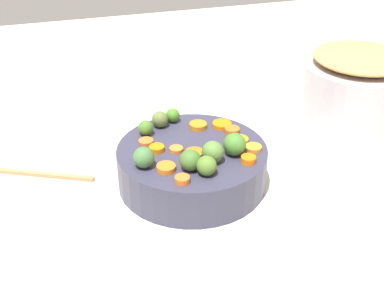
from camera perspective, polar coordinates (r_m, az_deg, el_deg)
tabletop at (r=1.00m, az=1.36°, el=-4.94°), size 2.40×2.40×0.02m
serving_bowl_carrots at (r=0.98m, az=0.00°, el=-2.49°), size 0.29×0.29×0.08m
metal_pot at (r=1.24m, az=18.04°, el=5.38°), size 0.25×0.25×0.15m
stuffing_mound at (r=1.21m, az=18.74°, el=9.31°), size 0.22×0.22×0.03m
carrot_slice_0 at (r=0.86m, az=-1.12°, el=-4.07°), size 0.04×0.04×0.01m
carrot_slice_1 at (r=0.92m, az=6.44°, el=-1.75°), size 0.04×0.04×0.01m
carrot_slice_2 at (r=0.98m, az=-5.25°, el=0.28°), size 0.03×0.03×0.01m
carrot_slice_3 at (r=0.93m, az=0.31°, el=-1.06°), size 0.05×0.05×0.01m
carrot_slice_4 at (r=1.03m, az=3.42°, el=2.22°), size 0.05×0.05×0.01m
carrot_slice_5 at (r=0.98m, az=5.39°, el=0.44°), size 0.05×0.05×0.01m
carrot_slice_6 at (r=0.89m, az=-2.97°, el=-2.72°), size 0.04×0.04×0.01m
carrot_slice_7 at (r=1.01m, az=4.58°, el=1.54°), size 0.04×0.04×0.01m
carrot_slice_8 at (r=0.96m, az=7.00°, el=-0.43°), size 0.04×0.04×0.01m
carrot_slice_9 at (r=0.95m, az=-1.81°, el=-0.61°), size 0.03×0.03×0.01m
carrot_slice_10 at (r=1.03m, az=0.70°, el=2.11°), size 0.05×0.05×0.01m
carrot_slice_11 at (r=0.95m, az=-4.03°, el=-0.52°), size 0.04×0.04×0.01m
brussels_sprout_0 at (r=1.03m, az=-3.67°, el=2.83°), size 0.03×0.03×0.03m
brussels_sprout_1 at (r=1.00m, az=-5.30°, el=1.84°), size 0.03×0.03×0.03m
brussels_sprout_2 at (r=0.93m, az=4.87°, el=-0.02°), size 0.04×0.04×0.04m
brussels_sprout_3 at (r=0.90m, az=-5.52°, el=-1.52°), size 0.04×0.04×0.04m
brussels_sprout_4 at (r=0.91m, az=2.62°, el=-0.87°), size 0.04×0.04×0.04m
brussels_sprout_5 at (r=0.87m, az=1.67°, el=-2.48°), size 0.04×0.04×0.04m
brussels_sprout_6 at (r=0.89m, az=-0.20°, el=-1.84°), size 0.04×0.04×0.04m
brussels_sprout_7 at (r=1.05m, az=-2.21°, el=3.28°), size 0.03×0.03×0.03m
wooden_spoon at (r=1.10m, az=-20.85°, el=-2.81°), size 0.26×0.15×0.01m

